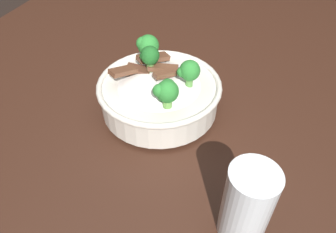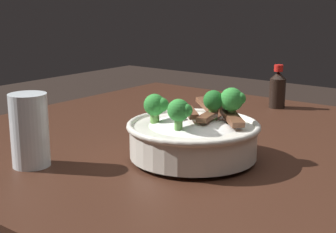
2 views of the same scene
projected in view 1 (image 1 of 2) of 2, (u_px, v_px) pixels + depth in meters
name	position (u px, v px, depth m)	size (l,w,h in m)	color
ground	(151.00, 213.00, 1.35)	(10.00, 10.00, 0.00)	black
dining_table	(142.00, 94.00, 0.91)	(1.56, 1.02, 0.77)	#381E14
rice_bowl	(159.00, 91.00, 0.64)	(0.25, 0.25, 0.14)	silver
drinking_glass	(246.00, 207.00, 0.43)	(0.07, 0.07, 0.13)	white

